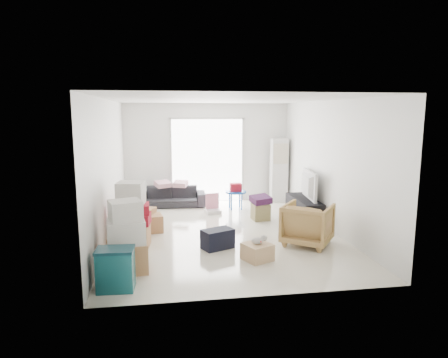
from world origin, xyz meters
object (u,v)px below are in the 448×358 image
at_px(ottoman, 260,212).
at_px(wood_crate, 257,252).
at_px(ac_tower, 279,170).
at_px(armchair, 308,222).
at_px(tv_console, 304,209).
at_px(storage_bins, 116,269).
at_px(television, 304,195).
at_px(kids_table, 236,191).
at_px(sofa, 172,193).

distance_m(ottoman, wood_crate, 2.58).
distance_m(ac_tower, ottoman, 2.19).
height_order(armchair, wood_crate, armchair).
bearing_deg(tv_console, armchair, -108.06).
xyz_separation_m(armchair, storage_bins, (-3.33, -1.47, -0.13)).
height_order(armchair, ottoman, armchair).
relative_size(ac_tower, tv_console, 1.20).
bearing_deg(television, storage_bins, 136.06).
xyz_separation_m(tv_console, wood_crate, (-1.69, -2.40, -0.10)).
bearing_deg(kids_table, wood_crate, -94.65).
height_order(ac_tower, wood_crate, ac_tower).
height_order(ac_tower, television, ac_tower).
bearing_deg(sofa, storage_bins, -97.07).
bearing_deg(ottoman, wood_crate, -105.11).
distance_m(storage_bins, kids_table, 5.10).
height_order(tv_console, wood_crate, tv_console).
bearing_deg(tv_console, television, 0.00).
bearing_deg(kids_table, sofa, 160.99).
xyz_separation_m(television, sofa, (-3.01, 1.77, -0.22)).
relative_size(ac_tower, sofa, 1.00).
height_order(tv_console, kids_table, kids_table).
distance_m(ac_tower, armchair, 3.74).
bearing_deg(ottoman, television, -4.70).
bearing_deg(television, kids_table, 55.39).
bearing_deg(storage_bins, wood_crate, 20.23).
relative_size(tv_console, kids_table, 2.21).
height_order(television, kids_table, kids_table).
xyz_separation_m(tv_console, storage_bins, (-3.90, -3.22, 0.06)).
bearing_deg(kids_table, ac_tower, 27.74).
height_order(tv_console, storage_bins, storage_bins).
relative_size(ac_tower, television, 1.57).
relative_size(ottoman, kids_table, 0.56).
xyz_separation_m(television, storage_bins, (-3.90, -3.22, -0.26)).
relative_size(sofa, armchair, 2.05).
distance_m(ac_tower, wood_crate, 4.68).
bearing_deg(ac_tower, ottoman, -117.70).
relative_size(sofa, wood_crate, 4.16).
xyz_separation_m(ac_tower, kids_table, (-1.34, -0.71, -0.40)).
bearing_deg(tv_console, sofa, 149.48).
bearing_deg(storage_bins, tv_console, 39.53).
relative_size(tv_console, armchair, 1.71).
bearing_deg(sofa, wood_crate, -69.40).
bearing_deg(ottoman, sofa, 139.69).
height_order(television, sofa, sofa).
relative_size(armchair, kids_table, 1.29).
relative_size(sofa, ottoman, 4.68).
height_order(ac_tower, storage_bins, ac_tower).
distance_m(sofa, kids_table, 1.71).
distance_m(armchair, ottoman, 1.91).
bearing_deg(armchair, storage_bins, 60.53).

